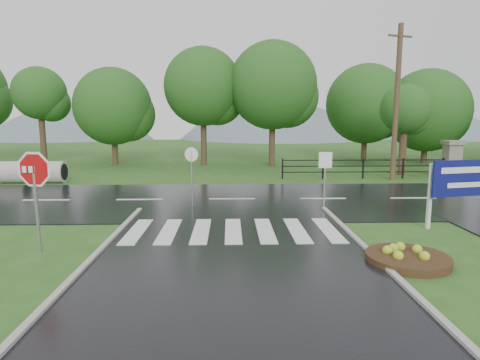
{
  "coord_description": "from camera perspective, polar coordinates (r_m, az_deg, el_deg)",
  "views": [
    {
      "loc": [
        -0.12,
        -7.13,
        3.53
      ],
      "look_at": [
        0.24,
        6.0,
        1.5
      ],
      "focal_mm": 30.0,
      "sensor_mm": 36.0,
      "label": 1
    }
  ],
  "objects": [
    {
      "name": "ground",
      "position": [
        7.96,
        -0.57,
        -17.56
      ],
      "size": [
        120.0,
        120.0,
        0.0
      ],
      "primitive_type": "plane",
      "color": "#2A571D",
      "rests_on": "ground"
    },
    {
      "name": "main_road",
      "position": [
        17.49,
        -1.15,
        -2.86
      ],
      "size": [
        90.0,
        8.0,
        0.04
      ],
      "primitive_type": "cube",
      "color": "black",
      "rests_on": "ground"
    },
    {
      "name": "crosswalk",
      "position": [
        12.62,
        -0.97,
        -7.18
      ],
      "size": [
        6.5,
        2.8,
        0.02
      ],
      "color": "silver",
      "rests_on": "ground"
    },
    {
      "name": "pillar_west",
      "position": [
        26.7,
        27.91,
        2.71
      ],
      "size": [
        1.0,
        1.0,
        2.24
      ],
      "color": "gray",
      "rests_on": "ground"
    },
    {
      "name": "fence_west",
      "position": [
        24.59,
        17.11,
        1.85
      ],
      "size": [
        9.58,
        0.08,
        1.2
      ],
      "color": "black",
      "rests_on": "ground"
    },
    {
      "name": "hills",
      "position": [
        74.7,
        1.26,
        -5.99
      ],
      "size": [
        102.0,
        48.0,
        48.0
      ],
      "color": "slate",
      "rests_on": "ground"
    },
    {
      "name": "treeline",
      "position": [
        31.35,
        0.49,
        2.33
      ],
      "size": [
        83.2,
        5.2,
        10.0
      ],
      "color": "#1E5019",
      "rests_on": "ground"
    },
    {
      "name": "stop_sign",
      "position": [
        11.66,
        -27.17,
        0.17
      ],
      "size": [
        1.25,
        0.27,
        2.86
      ],
      "color": "#939399",
      "rests_on": "ground"
    },
    {
      "name": "estate_billboard",
      "position": [
        14.67,
        29.57,
        -0.19
      ],
      "size": [
        2.51,
        0.6,
        2.23
      ],
      "color": "silver",
      "rests_on": "ground"
    },
    {
      "name": "flower_bed",
      "position": [
        10.86,
        22.74,
        -10.07
      ],
      "size": [
        2.01,
        2.01,
        0.4
      ],
      "color": "#332111",
      "rests_on": "ground"
    },
    {
      "name": "reg_sign_small",
      "position": [
        15.67,
        12.01,
        1.48
      ],
      "size": [
        0.5,
        0.08,
        2.26
      ],
      "color": "#939399",
      "rests_on": "ground"
    },
    {
      "name": "reg_sign_round",
      "position": [
        15.93,
        -6.88,
        1.41
      ],
      "size": [
        0.54,
        0.18,
        2.4
      ],
      "color": "#939399",
      "rests_on": "ground"
    },
    {
      "name": "utility_pole_east",
      "position": [
        24.53,
        21.37,
        10.23
      ],
      "size": [
        1.5,
        0.54,
        8.66
      ],
      "color": "#473523",
      "rests_on": "ground"
    },
    {
      "name": "entrance_tree_left",
      "position": [
        26.9,
        22.43,
        9.24
      ],
      "size": [
        3.03,
        3.03,
        5.62
      ],
      "color": "#3D2B1C",
      "rests_on": "ground"
    }
  ]
}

